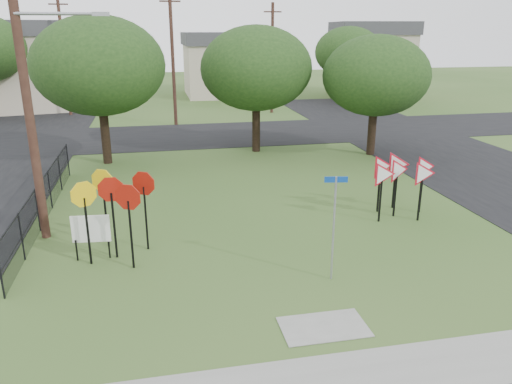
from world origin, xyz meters
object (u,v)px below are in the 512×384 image
yield_sign_cluster (400,172)px  stop_sign_cluster (115,198)px  info_board (91,230)px  street_name_sign (334,222)px

yield_sign_cluster → stop_sign_cluster: bearing=-171.0°
info_board → street_name_sign: bearing=-21.9°
street_name_sign → info_board: bearing=158.1°
street_name_sign → info_board: (-6.55, 2.63, -0.76)m
street_name_sign → yield_sign_cluster: (4.09, 4.24, -0.04)m
yield_sign_cluster → info_board: (-10.64, -1.61, -0.73)m
street_name_sign → yield_sign_cluster: street_name_sign is taller
stop_sign_cluster → yield_sign_cluster: (9.89, 1.57, -0.22)m
yield_sign_cluster → info_board: bearing=-171.4°
street_name_sign → stop_sign_cluster: 6.39m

